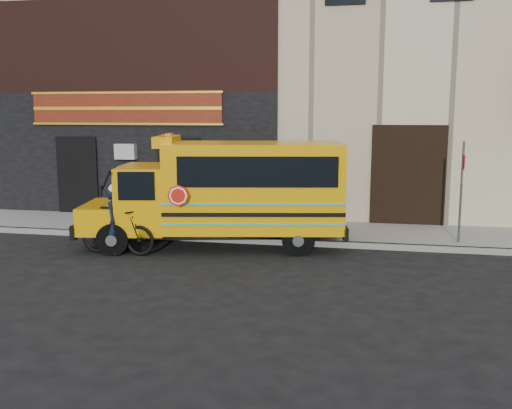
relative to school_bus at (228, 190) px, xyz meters
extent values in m
plane|color=black|center=(0.76, -2.13, -1.51)|extent=(120.00, 120.00, 0.00)
cube|color=gray|center=(0.76, 0.47, -1.43)|extent=(40.00, 0.20, 0.15)
cube|color=gray|center=(0.76, 1.97, -1.43)|extent=(40.00, 3.00, 0.15)
cube|color=#C4B893|center=(0.76, 8.37, 4.64)|extent=(20.00, 10.00, 12.00)
cube|color=black|center=(-4.24, 3.42, 0.64)|extent=(10.00, 0.30, 4.00)
cube|color=black|center=(-4.24, 3.42, 4.14)|extent=(10.00, 0.28, 3.00)
cube|color=#52160B|center=(-4.24, 3.25, 2.14)|extent=(6.50, 0.12, 1.10)
cube|color=black|center=(-6.04, 3.27, -0.11)|extent=(1.30, 0.10, 2.50)
cube|color=black|center=(-2.44, 3.27, -0.11)|extent=(1.30, 0.10, 2.50)
cylinder|color=black|center=(-2.60, -1.45, -1.11)|extent=(0.84, 0.42, 0.80)
cylinder|color=black|center=(-2.96, 0.41, -1.11)|extent=(0.84, 0.42, 0.80)
cylinder|color=black|center=(1.92, -0.60, -1.11)|extent=(0.84, 0.42, 0.80)
cylinder|color=black|center=(1.56, 1.27, -1.11)|extent=(0.84, 0.42, 0.80)
cube|color=#D59404|center=(-3.22, -0.60, -0.71)|extent=(1.35, 2.15, 0.70)
cube|color=black|center=(-3.76, -0.71, -0.96)|extent=(0.50, 2.04, 0.35)
cube|color=#D59404|center=(-2.14, -0.40, -0.21)|extent=(1.57, 2.29, 1.70)
cube|color=black|center=(-2.70, -0.51, 0.19)|extent=(0.39, 1.78, 0.90)
cube|color=#D59404|center=(0.66, 0.13, 0.11)|extent=(4.83, 3.00, 2.25)
cube|color=black|center=(2.90, 0.55, -0.96)|extent=(0.53, 2.18, 0.30)
cube|color=black|center=(0.96, -0.94, 0.59)|extent=(3.84, 0.76, 0.75)
cube|color=#D59404|center=(-1.55, -0.29, 1.27)|extent=(0.79, 1.66, 0.28)
cylinder|color=#BE1207|center=(-0.87, -1.48, 0.04)|extent=(0.52, 0.13, 0.52)
cylinder|color=#454D48|center=(5.96, 1.02, -0.11)|extent=(0.06, 0.06, 2.80)
cube|color=#A91318|center=(5.96, 0.94, 0.76)|extent=(0.04, 0.25, 0.35)
cube|color=white|center=(5.96, 0.94, 0.33)|extent=(0.04, 0.25, 0.31)
imported|color=black|center=(-2.52, -1.38, -0.91)|extent=(2.05, 0.75, 1.20)
imported|color=black|center=(-2.57, -1.38, -0.70)|extent=(0.40, 0.60, 1.62)
camera|label=1|loc=(3.58, -14.35, 2.01)|focal=40.00mm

